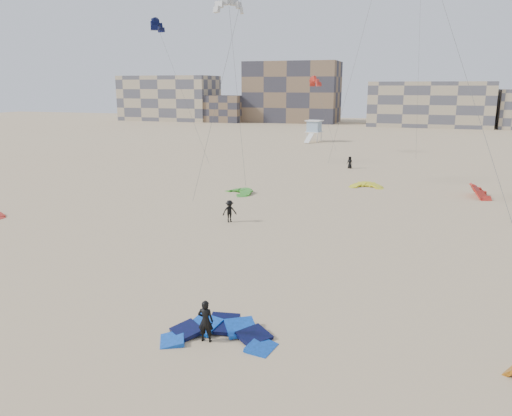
% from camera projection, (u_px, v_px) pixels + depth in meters
% --- Properties ---
extents(ground, '(320.00, 320.00, 0.00)m').
position_uv_depth(ground, '(189.00, 338.00, 22.00)').
color(ground, tan).
rests_on(ground, ground).
extents(kite_ground_blue, '(5.26, 5.46, 1.81)m').
position_uv_depth(kite_ground_blue, '(219.00, 339.00, 21.93)').
color(kite_ground_blue, blue).
rests_on(kite_ground_blue, ground).
extents(kite_ground_green, '(4.96, 4.95, 1.48)m').
position_uv_depth(kite_ground_green, '(239.00, 193.00, 51.75)').
color(kite_ground_green, green).
rests_on(kite_ground_green, ground).
extents(kite_ground_red_far, '(3.92, 3.84, 3.72)m').
position_uv_depth(kite_ground_red_far, '(480.00, 197.00, 49.98)').
color(kite_ground_red_far, red).
rests_on(kite_ground_red_far, ground).
extents(kite_ground_yellow, '(3.67, 3.86, 1.57)m').
position_uv_depth(kite_ground_yellow, '(366.00, 187.00, 54.80)').
color(kite_ground_yellow, yellow).
rests_on(kite_ground_yellow, ground).
extents(kitesurfer_main, '(0.74, 0.52, 1.90)m').
position_uv_depth(kitesurfer_main, '(206.00, 321.00, 21.54)').
color(kitesurfer_main, black).
rests_on(kitesurfer_main, ground).
extents(kitesurfer_c, '(1.34, 1.24, 1.82)m').
position_uv_depth(kitesurfer_c, '(230.00, 211.00, 40.61)').
color(kitesurfer_c, black).
rests_on(kitesurfer_c, ground).
extents(kitesurfer_e, '(0.91, 0.72, 1.62)m').
position_uv_depth(kitesurfer_e, '(350.00, 162.00, 67.29)').
color(kitesurfer_e, black).
rests_on(kitesurfer_e, ground).
extents(kite_fly_grey, '(5.49, 6.65, 18.87)m').
position_uv_depth(kite_fly_grey, '(229.00, 7.00, 51.64)').
color(kite_fly_grey, silver).
rests_on(kite_fly_grey, ground).
extents(kite_fly_navy, '(10.21, 4.86, 18.66)m').
position_uv_depth(kite_fly_navy, '(157.00, 26.00, 66.26)').
color(kite_fly_navy, '#080839').
rests_on(kite_fly_navy, ground).
extents(kite_fly_red, '(6.72, 6.60, 11.61)m').
position_uv_depth(kite_fly_red, '(315.00, 82.00, 80.69)').
color(kite_fly_red, red).
rests_on(kite_fly_red, ground).
extents(lifeguard_tower_far, '(3.39, 5.99, 4.22)m').
position_uv_depth(lifeguard_tower_far, '(314.00, 131.00, 99.52)').
color(lifeguard_tower_far, white).
rests_on(lifeguard_tower_far, ground).
extents(condo_west_a, '(30.00, 15.00, 14.00)m').
position_uv_depth(condo_west_a, '(170.00, 98.00, 161.65)').
color(condo_west_a, tan).
rests_on(condo_west_a, ground).
extents(condo_west_b, '(28.00, 14.00, 18.00)m').
position_uv_depth(condo_west_b, '(292.00, 92.00, 152.53)').
color(condo_west_b, brown).
rests_on(condo_west_b, ground).
extents(condo_mid, '(32.00, 16.00, 12.00)m').
position_uv_depth(condo_mid, '(429.00, 104.00, 137.23)').
color(condo_mid, tan).
rests_on(condo_mid, ground).
extents(condo_fill_left, '(12.00, 10.00, 8.00)m').
position_uv_depth(condo_fill_left, '(225.00, 109.00, 154.36)').
color(condo_fill_left, brown).
rests_on(condo_fill_left, ground).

